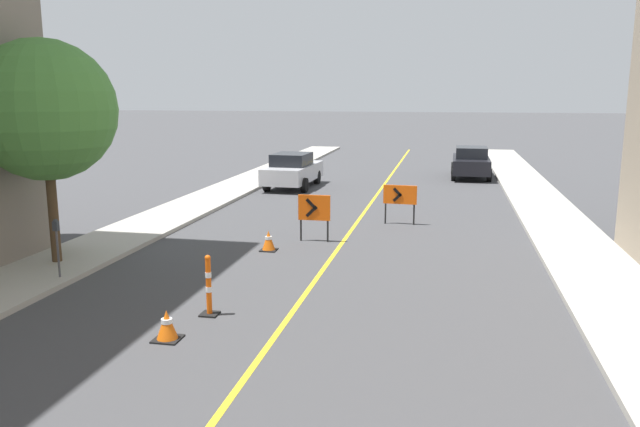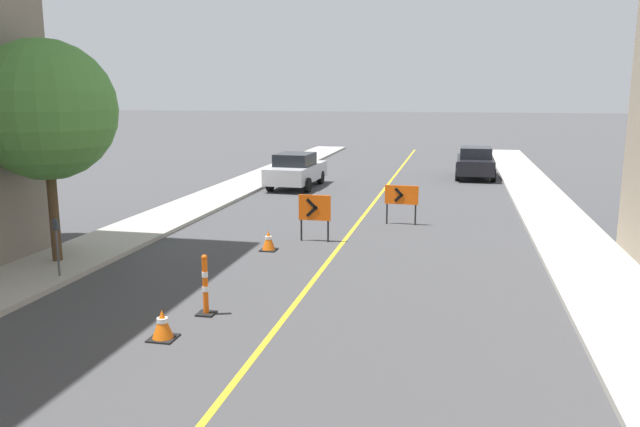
% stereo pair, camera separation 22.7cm
% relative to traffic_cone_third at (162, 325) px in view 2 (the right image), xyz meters
% --- Properties ---
extents(lane_stripe, '(0.12, 55.34, 0.01)m').
position_rel_traffic_cone_third_xyz_m(lane_stripe, '(1.82, 10.84, -0.26)').
color(lane_stripe, gold).
rests_on(lane_stripe, ground_plane).
extents(sidewalk_left, '(2.26, 55.34, 0.12)m').
position_rel_traffic_cone_third_xyz_m(sidewalk_left, '(-4.70, 10.84, -0.21)').
color(sidewalk_left, '#ADA89E').
rests_on(sidewalk_left, ground_plane).
extents(sidewalk_right, '(2.26, 55.34, 0.12)m').
position_rel_traffic_cone_third_xyz_m(sidewalk_right, '(8.34, 10.84, -0.21)').
color(sidewalk_right, '#ADA89E').
rests_on(sidewalk_right, ground_plane).
extents(traffic_cone_third, '(0.47, 0.47, 0.55)m').
position_rel_traffic_cone_third_xyz_m(traffic_cone_third, '(0.00, 0.00, 0.00)').
color(traffic_cone_third, black).
rests_on(traffic_cone_third, ground_plane).
extents(traffic_cone_fourth, '(0.45, 0.45, 0.56)m').
position_rel_traffic_cone_third_xyz_m(traffic_cone_fourth, '(-0.03, 6.47, 0.01)').
color(traffic_cone_fourth, black).
rests_on(traffic_cone_fourth, ground_plane).
extents(delineator_post_rear, '(0.34, 0.34, 1.22)m').
position_rel_traffic_cone_third_xyz_m(delineator_post_rear, '(0.26, 1.33, 0.26)').
color(delineator_post_rear, black).
rests_on(delineator_post_rear, ground_plane).
extents(arrow_barricade_primary, '(0.94, 0.09, 1.38)m').
position_rel_traffic_cone_third_xyz_m(arrow_barricade_primary, '(0.98, 7.78, 0.68)').
color(arrow_barricade_primary, '#EF560C').
rests_on(arrow_barricade_primary, ground_plane).
extents(arrow_barricade_secondary, '(1.11, 0.13, 1.30)m').
position_rel_traffic_cone_third_xyz_m(arrow_barricade_secondary, '(3.24, 10.72, 0.66)').
color(arrow_barricade_secondary, '#EF560C').
rests_on(arrow_barricade_secondary, ground_plane).
extents(parked_car_curb_near, '(2.00, 4.38, 1.59)m').
position_rel_traffic_cone_third_xyz_m(parked_car_curb_near, '(-2.22, 17.92, 0.53)').
color(parked_car_curb_near, '#B7B7BC').
rests_on(parked_car_curb_near, ground_plane).
extents(parked_car_curb_mid, '(1.93, 4.31, 1.59)m').
position_rel_traffic_cone_third_xyz_m(parked_car_curb_mid, '(5.90, 23.02, 0.53)').
color(parked_car_curb_mid, black).
rests_on(parked_car_curb_mid, ground_plane).
extents(parking_meter_near_curb, '(0.12, 0.11, 1.36)m').
position_rel_traffic_cone_third_xyz_m(parking_meter_near_curb, '(-3.92, 2.69, 0.81)').
color(parking_meter_near_curb, '#4C4C51').
rests_on(parking_meter_near_curb, sidewalk_left).
extents(street_tree_left_near, '(3.41, 3.41, 5.46)m').
position_rel_traffic_cone_third_xyz_m(street_tree_left_near, '(-4.81, 3.90, 3.60)').
color(street_tree_left_near, '#4C3823').
rests_on(street_tree_left_near, sidewalk_left).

